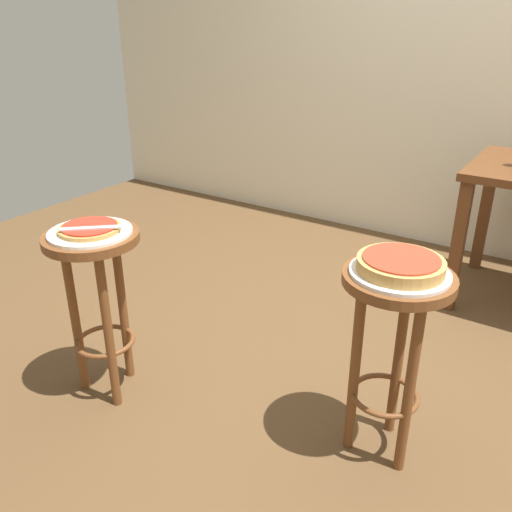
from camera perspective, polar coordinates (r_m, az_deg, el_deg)
name	(u,v)px	position (r m, az deg, el deg)	size (l,w,h in m)	color
ground_plane	(353,364)	(2.53, 10.32, -11.22)	(6.00, 6.00, 0.00)	brown
back_wall	(492,5)	(3.65, 23.81, 23.28)	(6.00, 0.10, 3.00)	beige
stool_foreground	(97,280)	(2.16, -16.58, -2.48)	(0.36, 0.36, 0.71)	brown
serving_plate_foreground	(90,232)	(2.08, -17.23, 2.43)	(0.31, 0.31, 0.01)	white
pizza_foreground	(90,228)	(2.08, -17.29, 2.84)	(0.23, 0.23, 0.02)	#B78442
stool_middle	(393,327)	(1.83, 14.36, -7.33)	(0.36, 0.36, 0.71)	brown
serving_plate_middle	(400,273)	(1.74, 15.04, -1.71)	(0.32, 0.32, 0.01)	silver
pizza_middle	(401,264)	(1.73, 15.14, -0.87)	(0.27, 0.27, 0.05)	tan
pizza_server_knife	(90,228)	(2.04, -17.21, 2.86)	(0.22, 0.02, 0.01)	silver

